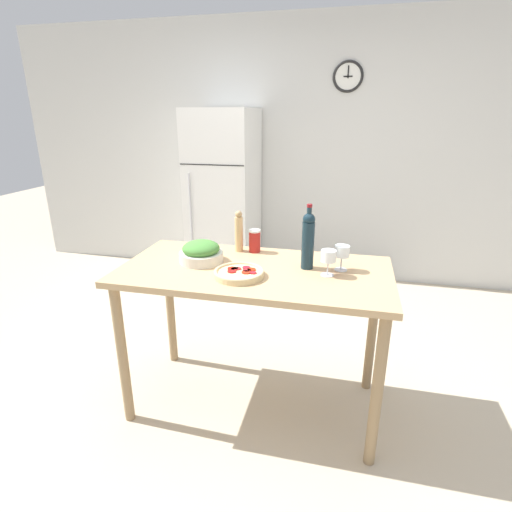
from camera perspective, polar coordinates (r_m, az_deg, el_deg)
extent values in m
plane|color=#BCAD93|center=(2.64, -0.20, -20.05)|extent=(14.00, 14.00, 0.00)
cube|color=silver|center=(4.26, 7.06, 14.23)|extent=(6.40, 0.06, 2.60)
torus|color=black|center=(4.19, 13.01, 23.72)|extent=(0.29, 0.03, 0.29)
cylinder|color=white|center=(4.20, 13.01, 23.71)|extent=(0.25, 0.01, 0.25)
cube|color=black|center=(4.19, 13.01, 23.72)|extent=(0.08, 0.01, 0.01)
cube|color=black|center=(4.19, 13.05, 24.25)|extent=(0.01, 0.01, 0.11)
cube|color=white|center=(4.10, -4.57, 8.06)|extent=(0.62, 0.69, 1.75)
cube|color=black|center=(3.71, -6.40, 12.81)|extent=(0.61, 0.01, 0.01)
cylinder|color=#B2B2B7|center=(3.86, -9.28, 5.81)|extent=(0.02, 0.02, 0.79)
cube|color=tan|center=(2.19, -0.22, -2.23)|extent=(1.48, 0.74, 0.04)
cylinder|color=#967A55|center=(2.39, -18.54, -13.36)|extent=(0.06, 0.06, 0.85)
cylinder|color=#967A55|center=(2.10, 16.89, -18.22)|extent=(0.06, 0.06, 0.85)
cylinder|color=#967A55|center=(2.86, -12.16, -7.06)|extent=(0.06, 0.06, 0.85)
cylinder|color=#967A55|center=(2.62, 16.27, -10.03)|extent=(0.06, 0.06, 0.85)
cylinder|color=#142833|center=(2.17, 7.41, 1.50)|extent=(0.07, 0.07, 0.26)
sphere|color=#142833|center=(2.13, 7.58, 5.22)|extent=(0.07, 0.07, 0.07)
cylinder|color=#142833|center=(2.12, 7.61, 6.07)|extent=(0.03, 0.03, 0.07)
cylinder|color=maroon|center=(2.11, 7.66, 7.14)|extent=(0.03, 0.03, 0.02)
cylinder|color=silver|center=(2.13, 10.14, -2.68)|extent=(0.07, 0.07, 0.00)
cylinder|color=silver|center=(2.11, 10.21, -1.70)|extent=(0.01, 0.01, 0.07)
cylinder|color=white|center=(2.09, 10.32, 0.02)|extent=(0.08, 0.08, 0.06)
cylinder|color=maroon|center=(2.10, 10.28, -0.49)|extent=(0.07, 0.07, 0.02)
cylinder|color=silver|center=(2.21, 12.00, -1.91)|extent=(0.07, 0.07, 0.00)
cylinder|color=silver|center=(2.20, 12.07, -0.97)|extent=(0.01, 0.01, 0.07)
cylinder|color=white|center=(2.18, 12.19, 0.69)|extent=(0.08, 0.08, 0.06)
cylinder|color=maroon|center=(2.19, 12.14, 0.03)|extent=(0.07, 0.07, 0.01)
cylinder|color=tan|center=(2.44, -2.45, 3.12)|extent=(0.05, 0.05, 0.21)
sphere|color=tan|center=(2.41, -2.50, 6.00)|extent=(0.04, 0.04, 0.04)
cylinder|color=silver|center=(2.30, -7.81, -0.12)|extent=(0.25, 0.25, 0.06)
ellipsoid|color=#478438|center=(2.28, -7.87, 1.10)|extent=(0.21, 0.21, 0.09)
cylinder|color=#DBC189|center=(2.08, -2.43, -2.61)|extent=(0.26, 0.26, 0.03)
torus|color=#DBC189|center=(2.07, -2.44, -2.24)|extent=(0.26, 0.26, 0.02)
cylinder|color=red|center=(2.10, -0.65, -1.95)|extent=(0.05, 0.05, 0.01)
cylinder|color=red|center=(2.06, -1.43, -2.35)|extent=(0.05, 0.05, 0.01)
cylinder|color=#B31927|center=(2.12, -1.38, -1.66)|extent=(0.04, 0.04, 0.01)
cylinder|color=red|center=(2.05, -0.41, -2.41)|extent=(0.03, 0.03, 0.01)
cylinder|color=red|center=(2.11, -3.13, -1.88)|extent=(0.04, 0.04, 0.01)
cylinder|color=#AA2A15|center=(2.11, -2.97, -1.78)|extent=(0.03, 0.03, 0.01)
cylinder|color=red|center=(2.08, -1.33, -2.10)|extent=(0.04, 0.04, 0.01)
cylinder|color=#B9160B|center=(2.11, -3.47, -1.79)|extent=(0.05, 0.05, 0.01)
cylinder|color=#B41715|center=(2.08, -3.48, -2.20)|extent=(0.05, 0.05, 0.01)
cylinder|color=red|center=(2.11, -2.61, -1.81)|extent=(0.04, 0.04, 0.01)
cylinder|color=#B2231E|center=(2.44, -0.20, 2.05)|extent=(0.07, 0.07, 0.13)
cylinder|color=white|center=(2.42, -0.20, 3.62)|extent=(0.07, 0.07, 0.01)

